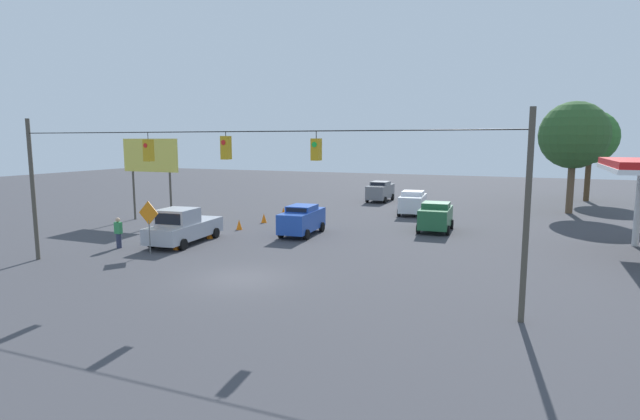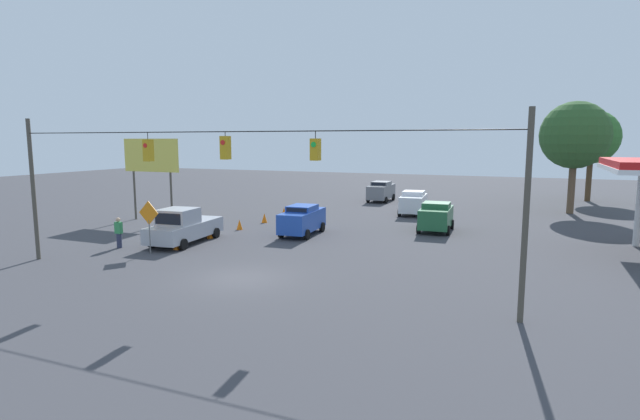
% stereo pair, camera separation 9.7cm
% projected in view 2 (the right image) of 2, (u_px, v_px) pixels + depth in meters
% --- Properties ---
extents(ground_plane, '(140.00, 140.00, 0.00)m').
position_uv_depth(ground_plane, '(241.00, 278.00, 21.97)').
color(ground_plane, '#3D3D42').
extents(overhead_signal_span, '(23.12, 0.38, 7.09)m').
position_uv_depth(overhead_signal_span, '(225.00, 180.00, 20.52)').
color(overhead_signal_span, '#4C473D').
rests_on(overhead_signal_span, ground_plane).
extents(sedan_green_oncoming_far, '(2.22, 3.97, 1.94)m').
position_uv_depth(sedan_green_oncoming_far, '(436.00, 216.00, 33.24)').
color(sedan_green_oncoming_far, '#236038').
rests_on(sedan_green_oncoming_far, ground_plane).
extents(pickup_truck_silver_parked_shoulder, '(2.64, 5.72, 2.12)m').
position_uv_depth(pickup_truck_silver_parked_shoulder, '(183.00, 227.00, 29.35)').
color(pickup_truck_silver_parked_shoulder, '#A8AAB2').
rests_on(pickup_truck_silver_parked_shoulder, ground_plane).
extents(sedan_grey_withflow_deep, '(2.01, 4.37, 1.99)m').
position_uv_depth(sedan_grey_withflow_deep, '(381.00, 191.00, 49.52)').
color(sedan_grey_withflow_deep, slate).
rests_on(sedan_grey_withflow_deep, ground_plane).
extents(sedan_white_oncoming_deep, '(2.28, 4.26, 1.94)m').
position_uv_depth(sedan_white_oncoming_deep, '(413.00, 202.00, 40.69)').
color(sedan_white_oncoming_deep, silver).
rests_on(sedan_white_oncoming_deep, ground_plane).
extents(sedan_blue_withflow_mid, '(2.14, 4.52, 1.92)m').
position_uv_depth(sedan_blue_withflow_mid, '(302.00, 219.00, 31.96)').
color(sedan_blue_withflow_mid, '#234CB2').
rests_on(sedan_blue_withflow_mid, ground_plane).
extents(traffic_cone_nearest, '(0.42, 0.42, 0.69)m').
position_uv_depth(traffic_cone_nearest, '(177.00, 243.00, 27.75)').
color(traffic_cone_nearest, orange).
rests_on(traffic_cone_nearest, ground_plane).
extents(traffic_cone_second, '(0.42, 0.42, 0.69)m').
position_uv_depth(traffic_cone_second, '(210.00, 233.00, 30.91)').
color(traffic_cone_second, orange).
rests_on(traffic_cone_second, ground_plane).
extents(traffic_cone_third, '(0.42, 0.42, 0.69)m').
position_uv_depth(traffic_cone_third, '(240.00, 225.00, 33.90)').
color(traffic_cone_third, orange).
rests_on(traffic_cone_third, ground_plane).
extents(traffic_cone_fourth, '(0.42, 0.42, 0.69)m').
position_uv_depth(traffic_cone_fourth, '(264.00, 218.00, 36.78)').
color(traffic_cone_fourth, orange).
rests_on(traffic_cone_fourth, ground_plane).
extents(traffic_cone_fifth, '(0.42, 0.42, 0.69)m').
position_uv_depth(traffic_cone_fifth, '(284.00, 212.00, 40.03)').
color(traffic_cone_fifth, orange).
rests_on(traffic_cone_fifth, ground_plane).
extents(traffic_cone_farthest, '(0.42, 0.42, 0.69)m').
position_uv_depth(traffic_cone_farthest, '(304.00, 207.00, 43.01)').
color(traffic_cone_farthest, orange).
rests_on(traffic_cone_farthest, ground_plane).
extents(roadside_billboard, '(4.97, 0.16, 6.15)m').
position_uv_depth(roadside_billboard, '(151.00, 160.00, 37.16)').
color(roadside_billboard, '#4C473D').
rests_on(roadside_billboard, ground_plane).
extents(work_zone_sign, '(1.27, 0.06, 2.84)m').
position_uv_depth(work_zone_sign, '(149.00, 217.00, 26.54)').
color(work_zone_sign, slate).
rests_on(work_zone_sign, ground_plane).
extents(pedestrian, '(0.40, 0.28, 1.74)m').
position_uv_depth(pedestrian, '(119.00, 233.00, 28.09)').
color(pedestrian, '#2D334C').
rests_on(pedestrian, ground_plane).
extents(tree_horizon_left, '(5.48, 5.48, 9.20)m').
position_uv_depth(tree_horizon_left, '(575.00, 135.00, 40.57)').
color(tree_horizon_left, brown).
rests_on(tree_horizon_left, ground_plane).
extents(tree_horizon_right, '(5.22, 5.22, 8.97)m').
position_uv_depth(tree_horizon_right, '(592.00, 137.00, 48.91)').
color(tree_horizon_right, '#4C3823').
rests_on(tree_horizon_right, ground_plane).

